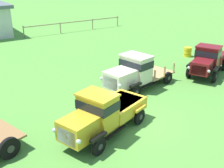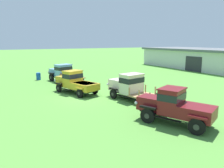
{
  "view_description": "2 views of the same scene",
  "coord_description": "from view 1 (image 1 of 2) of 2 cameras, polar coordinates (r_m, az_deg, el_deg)",
  "views": [
    {
      "loc": [
        -7.7,
        -9.81,
        7.12
      ],
      "look_at": [
        0.46,
        2.54,
        1.0
      ],
      "focal_mm": 45.0,
      "sensor_mm": 36.0,
      "label": 1
    },
    {
      "loc": [
        17.63,
        -6.84,
        4.87
      ],
      "look_at": [
        0.46,
        2.54,
        1.0
      ],
      "focal_mm": 35.0,
      "sensor_mm": 36.0,
      "label": 2
    }
  ],
  "objects": [
    {
      "name": "oil_drum_near_fence",
      "position": [
        25.36,
        15.13,
        6.31
      ],
      "size": [
        0.66,
        0.66,
        0.8
      ],
      "color": "gold",
      "rests_on": "ground"
    },
    {
      "name": "paddock_fence",
      "position": [
        35.0,
        -7.43,
        12.09
      ],
      "size": [
        12.72,
        0.37,
        1.27
      ],
      "color": "#997F60",
      "rests_on": "ground"
    },
    {
      "name": "vintage_truck_far_side",
      "position": [
        21.13,
        18.91,
        4.71
      ],
      "size": [
        4.78,
        3.38,
        2.15
      ],
      "color": "black",
      "rests_on": "ground"
    },
    {
      "name": "vintage_truck_midrow_center",
      "position": [
        17.49,
        4.3,
        2.41
      ],
      "size": [
        5.52,
        2.99,
        2.19
      ],
      "color": "black",
      "rests_on": "ground"
    },
    {
      "name": "ground_plane",
      "position": [
        14.36,
        4.11,
        -7.33
      ],
      "size": [
        240.0,
        240.0,
        0.0
      ],
      "primitive_type": "plane",
      "color": "#518E38"
    },
    {
      "name": "vintage_truck_second_in_line",
      "position": [
        12.77,
        -2.0,
        -5.91
      ],
      "size": [
        5.16,
        3.21,
        2.12
      ],
      "color": "black",
      "rests_on": "ground"
    }
  ]
}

